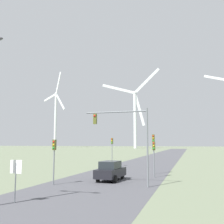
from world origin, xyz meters
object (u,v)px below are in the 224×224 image
object	(u,v)px
traffic_light_post_near_right	(154,151)
traffic_light_mast_overhead	(125,130)
car_approaching	(111,171)
traffic_light_post_mid_right	(153,145)
wind_turbine_left	(135,112)
wind_turbine_far_left	(56,114)
stop_sign_near	(16,173)
traffic_light_post_mid_left	(112,146)
traffic_light_post_near_left	(54,151)

from	to	relation	value
traffic_light_post_near_right	traffic_light_mast_overhead	world-z (taller)	traffic_light_mast_overhead
traffic_light_post_near_right	car_approaching	xyz separation A→B (m)	(-3.68, -3.46, -1.81)
traffic_light_post_mid_right	traffic_light_mast_overhead	world-z (taller)	traffic_light_mast_overhead
car_approaching	wind_turbine_left	size ratio (longest dim) A/B	0.07
traffic_light_post_near_right	wind_turbine_left	xyz separation A→B (m)	(-33.44, 151.70, 22.60)
traffic_light_post_near_right	wind_turbine_far_left	size ratio (longest dim) A/B	0.05
traffic_light_post_near_right	traffic_light_mast_overhead	xyz separation A→B (m)	(-1.53, -6.23, 1.92)
stop_sign_near	traffic_light_post_mid_right	bearing A→B (deg)	70.67
traffic_light_post_mid_left	traffic_light_mast_overhead	size ratio (longest dim) A/B	0.67
traffic_light_post_mid_left	traffic_light_mast_overhead	distance (m)	18.21
stop_sign_near	car_approaching	xyz separation A→B (m)	(2.71, 10.58, -0.85)
traffic_light_post_near_left	traffic_light_post_mid_left	distance (m)	18.10
car_approaching	wind_turbine_left	bearing A→B (deg)	100.86
traffic_light_mast_overhead	traffic_light_post_mid_left	bearing A→B (deg)	110.32
wind_turbine_far_left	stop_sign_near	bearing A→B (deg)	-61.53
traffic_light_post_near_left	wind_turbine_left	bearing A→B (deg)	99.23
traffic_light_post_near_left	car_approaching	bearing A→B (deg)	44.34
traffic_light_post_mid_left	wind_turbine_far_left	size ratio (longest dim) A/B	0.06
traffic_light_mast_overhead	car_approaching	world-z (taller)	traffic_light_mast_overhead
traffic_light_post_near_right	traffic_light_post_mid_left	world-z (taller)	traffic_light_post_mid_left
traffic_light_mast_overhead	wind_turbine_left	bearing A→B (deg)	101.42
wind_turbine_far_left	car_approaching	bearing A→B (deg)	-59.59
stop_sign_near	car_approaching	distance (m)	10.95
traffic_light_post_mid_right	traffic_light_mast_overhead	distance (m)	9.34
traffic_light_post_near_right	traffic_light_post_mid_left	bearing A→B (deg)	125.98
wind_turbine_left	stop_sign_near	bearing A→B (deg)	-80.73
traffic_light_post_mid_left	wind_turbine_left	bearing A→B (deg)	100.30
traffic_light_post_near_left	traffic_light_mast_overhead	bearing A→B (deg)	10.07
traffic_light_mast_overhead	car_approaching	bearing A→B (deg)	127.85
car_approaching	wind_turbine_far_left	distance (m)	221.78
stop_sign_near	wind_turbine_far_left	bearing A→B (deg)	118.47
traffic_light_mast_overhead	wind_turbine_left	xyz separation A→B (m)	(-31.90, 157.92, 20.68)
traffic_light_post_mid_left	wind_turbine_left	world-z (taller)	wind_turbine_left
traffic_light_post_near_right	car_approaching	bearing A→B (deg)	-136.75
traffic_light_post_near_right	traffic_light_post_mid_right	bearing A→B (deg)	98.37
traffic_light_post_mid_right	wind_turbine_far_left	xyz separation A→B (m)	(-114.52, 183.18, 26.90)
car_approaching	traffic_light_post_near_left	bearing A→B (deg)	-135.66
traffic_light_post_mid_left	traffic_light_post_near_left	bearing A→B (deg)	-89.29
traffic_light_post_near_right	traffic_light_post_mid_left	size ratio (longest dim) A/B	0.86
stop_sign_near	traffic_light_post_mid_left	distance (m)	24.91
traffic_light_post_mid_left	wind_turbine_far_left	world-z (taller)	wind_turbine_far_left
wind_turbine_far_left	traffic_light_post_near_left	bearing A→B (deg)	-60.97
traffic_light_post_mid_left	traffic_light_post_mid_right	distance (m)	10.78
traffic_light_mast_overhead	traffic_light_post_near_left	bearing A→B (deg)	-169.93
stop_sign_near	wind_turbine_left	world-z (taller)	wind_turbine_left
traffic_light_post_near_left	traffic_light_post_mid_right	bearing A→B (deg)	55.01
stop_sign_near	traffic_light_post_near_left	bearing A→B (deg)	100.24
traffic_light_post_mid_right	wind_turbine_left	distance (m)	153.95
traffic_light_mast_overhead	wind_turbine_left	distance (m)	162.44
traffic_light_post_near_left	traffic_light_post_near_right	xyz separation A→B (m)	(7.61, 7.30, -0.09)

